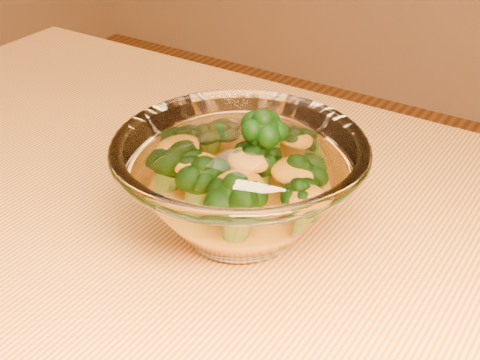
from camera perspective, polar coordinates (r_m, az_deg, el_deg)
name	(u,v)px	position (r m, az deg, el deg)	size (l,w,h in m)	color
glass_bowl	(240,185)	(0.58, 0.00, -0.40)	(0.22, 0.22, 0.10)	white
cheese_sauce	(240,204)	(0.59, 0.00, -2.10)	(0.11, 0.11, 0.03)	orange
broccoli_heap	(242,169)	(0.57, 0.20, 0.92)	(0.16, 0.15, 0.08)	black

